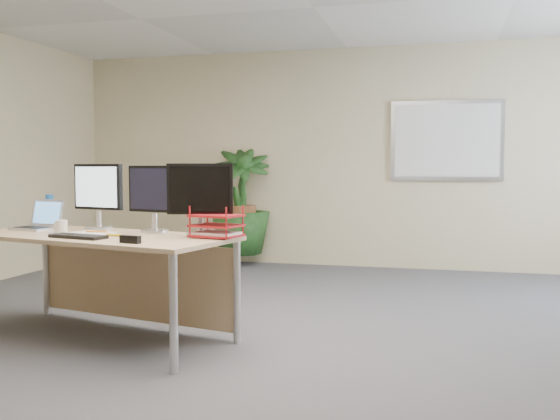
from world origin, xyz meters
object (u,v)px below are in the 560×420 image
(floor_plant, at_px, (240,206))
(monitor_right, at_px, (154,194))
(desk, at_px, (109,255))
(laptop, at_px, (40,221))
(monitor_left, at_px, (98,192))

(floor_plant, distance_m, monitor_right, 3.25)
(desk, distance_m, monitor_right, 0.55)
(monitor_right, height_order, laptop, monitor_right)
(laptop, bearing_deg, monitor_right, -0.39)
(monitor_right, xyz_separation_m, laptop, (-0.98, 0.01, -0.22))
(desk, distance_m, laptop, 0.73)
(monitor_left, distance_m, monitor_right, 0.53)
(floor_plant, distance_m, laptop, 3.26)
(floor_plant, relative_size, monitor_right, 3.04)
(desk, xyz_separation_m, monitor_left, (-0.22, 0.23, 0.45))
(floor_plant, distance_m, monitor_left, 3.13)
(floor_plant, xyz_separation_m, monitor_right, (0.41, -3.21, 0.29))
(desk, height_order, monitor_left, monitor_left)
(monitor_left, bearing_deg, desk, -46.15)
(desk, bearing_deg, floor_plant, 91.82)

